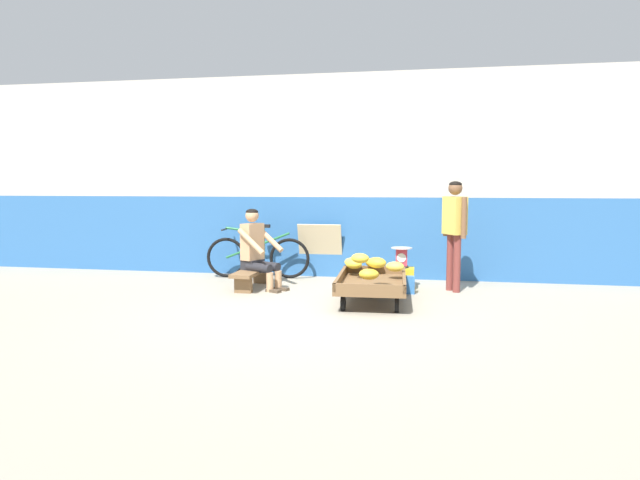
% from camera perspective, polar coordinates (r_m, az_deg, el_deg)
% --- Properties ---
extents(ground_plane, '(80.00, 80.00, 0.00)m').
position_cam_1_polar(ground_plane, '(6.21, -1.22, -8.05)').
color(ground_plane, gray).
extents(back_wall, '(16.00, 0.30, 3.21)m').
position_cam_1_polar(back_wall, '(8.84, 2.54, 6.59)').
color(back_wall, '#2D609E').
rests_on(back_wall, ground).
extents(banana_cart, '(0.90, 1.47, 0.36)m').
position_cam_1_polar(banana_cart, '(6.96, 5.43, -4.54)').
color(banana_cart, brown).
rests_on(banana_cart, ground).
extents(banana_pile, '(0.86, 1.19, 0.26)m').
position_cam_1_polar(banana_pile, '(7.09, 5.08, -2.53)').
color(banana_pile, gold).
rests_on(banana_pile, banana_cart).
extents(low_bench, '(0.34, 1.11, 0.27)m').
position_cam_1_polar(low_bench, '(7.96, -7.02, -3.54)').
color(low_bench, brown).
rests_on(low_bench, ground).
extents(vendor_seated, '(0.74, 0.63, 1.14)m').
position_cam_1_polar(vendor_seated, '(7.85, -6.58, -0.95)').
color(vendor_seated, tan).
rests_on(vendor_seated, ground).
extents(plastic_crate, '(0.36, 0.28, 0.30)m').
position_cam_1_polar(plastic_crate, '(7.94, 8.46, -3.94)').
color(plastic_crate, gold).
rests_on(plastic_crate, ground).
extents(weighing_scale, '(0.30, 0.30, 0.29)m').
position_cam_1_polar(weighing_scale, '(7.89, 8.49, -1.78)').
color(weighing_scale, '#28282D').
rests_on(weighing_scale, plastic_crate).
extents(bicycle_near_left, '(1.66, 0.48, 0.86)m').
position_cam_1_polar(bicycle_near_left, '(8.76, -6.53, -1.66)').
color(bicycle_near_left, black).
rests_on(bicycle_near_left, ground).
extents(sign_board, '(0.70, 0.31, 0.86)m').
position_cam_1_polar(sign_board, '(8.81, 0.05, -1.09)').
color(sign_board, '#C6B289').
rests_on(sign_board, ground).
extents(customer_adult, '(0.34, 0.43, 1.53)m').
position_cam_1_polar(customer_adult, '(7.78, 13.83, 1.70)').
color(customer_adult, brown).
rests_on(customer_adult, ground).
extents(shopping_bag, '(0.18, 0.12, 0.24)m').
position_cam_1_polar(shopping_bag, '(7.59, 9.15, -4.63)').
color(shopping_bag, '#3370B7').
rests_on(shopping_bag, ground).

